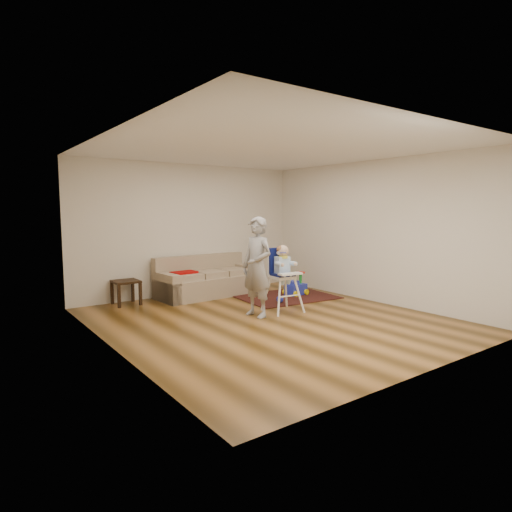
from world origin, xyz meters
TOP-DOWN VIEW (x-y plane):
  - ground at (0.00, 0.00)m, footprint 5.50×5.50m
  - room_envelope at (0.00, 0.53)m, footprint 5.04×5.52m
  - sofa at (0.17, 2.30)m, footprint 2.17×1.00m
  - side_table at (-1.49, 2.47)m, footprint 0.46×0.46m
  - area_rug at (1.37, 1.25)m, footprint 1.97×1.55m
  - ride_on_toy at (1.65, 1.27)m, footprint 0.46×0.35m
  - toy_ball at (0.89, 0.85)m, footprint 0.14×0.14m
  - high_chair at (0.52, 0.33)m, footprint 0.60×0.60m
  - adult at (-0.03, 0.34)m, footprint 0.48×0.65m

SIDE VIEW (x-z plane):
  - ground at x=0.00m, z-range 0.00..0.00m
  - area_rug at x=1.37m, z-range 0.00..0.01m
  - toy_ball at x=0.89m, z-range 0.01..0.15m
  - side_table at x=-1.49m, z-range 0.00..0.46m
  - ride_on_toy at x=1.65m, z-range 0.01..0.48m
  - sofa at x=0.17m, z-range 0.00..0.82m
  - high_chair at x=0.52m, z-range -0.02..1.15m
  - adult at x=-0.03m, z-range 0.00..1.65m
  - room_envelope at x=0.00m, z-range 0.52..3.24m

